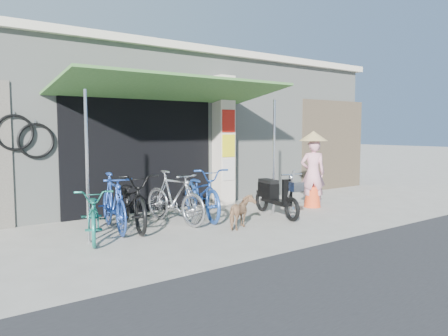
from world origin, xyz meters
TOP-DOWN VIEW (x-y plane):
  - ground at (0.00, 0.00)m, footprint 80.00×80.00m
  - bicycle_shop at (-0.00, 5.09)m, footprint 12.30×5.30m
  - shop_pillar at (0.85, 2.45)m, footprint 0.42×0.44m
  - awning at (-0.90, 1.63)m, footprint 4.60×1.88m
  - neighbour_right at (5.00, 2.59)m, footprint 2.60×0.06m
  - bike_teal at (-2.85, 0.89)m, footprint 1.08×1.70m
  - bike_blue at (-2.37, 1.27)m, footprint 0.74×1.72m
  - bike_black at (-2.02, 1.27)m, footprint 1.03×2.00m
  - bike_silver at (-1.23, 1.17)m, footprint 0.74×1.70m
  - bike_navy at (-0.53, 1.29)m, footprint 1.11×2.04m
  - street_dog at (-0.49, 0.09)m, footprint 0.76×0.62m
  - moped at (0.79, 0.59)m, footprint 0.56×1.60m
  - nun at (2.17, 0.83)m, footprint 0.67×0.64m

SIDE VIEW (x-z plane):
  - ground at x=0.00m, z-range 0.00..0.00m
  - street_dog at x=-0.49m, z-range 0.00..0.58m
  - moped at x=0.79m, z-range -0.04..0.87m
  - bike_teal at x=-2.85m, z-range 0.00..0.85m
  - bike_silver at x=-1.23m, z-range 0.00..0.99m
  - bike_blue at x=-2.37m, z-range 0.00..1.00m
  - bike_black at x=-2.02m, z-range 0.00..1.00m
  - bike_navy at x=-0.53m, z-range 0.00..1.02m
  - nun at x=2.17m, z-range -0.01..1.72m
  - neighbour_right at x=5.00m, z-range 0.00..2.60m
  - shop_pillar at x=0.85m, z-range 0.00..3.00m
  - bicycle_shop at x=0.00m, z-range 0.00..3.66m
  - awning at x=-0.90m, z-range 1.15..3.88m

